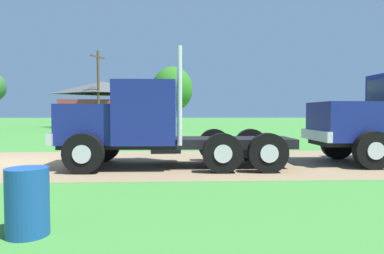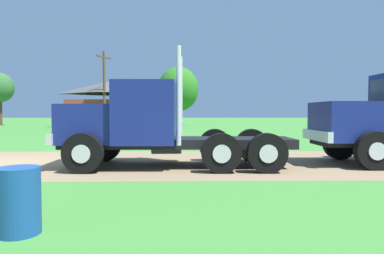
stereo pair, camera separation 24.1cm
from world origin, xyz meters
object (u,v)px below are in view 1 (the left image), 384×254
at_px(shed_building, 102,105).
at_px(utility_pole_far, 98,88).
at_px(steel_barrel, 27,202).
at_px(truck_foreground_white, 146,126).

distance_m(shed_building, utility_pole_far, 4.48).
bearing_deg(steel_barrel, shed_building, 100.69).
xyz_separation_m(shed_building, utility_pole_far, (0.55, -4.12, 1.65)).
height_order(steel_barrel, utility_pole_far, utility_pole_far).
height_order(steel_barrel, shed_building, shed_building).
bearing_deg(shed_building, steel_barrel, -79.31).
bearing_deg(truck_foreground_white, shed_building, 104.77).
bearing_deg(steel_barrel, truck_foreground_white, 79.84).
xyz_separation_m(truck_foreground_white, steel_barrel, (-1.05, -5.83, -0.79)).
distance_m(truck_foreground_white, steel_barrel, 5.98).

